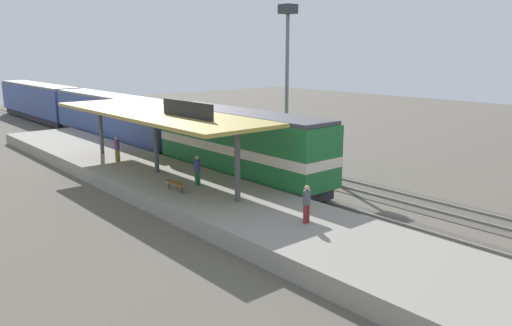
{
  "coord_description": "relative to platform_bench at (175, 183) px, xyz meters",
  "views": [
    {
      "loc": [
        -19.58,
        -26.79,
        8.29
      ],
      "look_at": [
        -1.38,
        -5.67,
        2.0
      ],
      "focal_mm": 35.02,
      "sensor_mm": 36.0,
      "label": 1
    }
  ],
  "objects": [
    {
      "name": "platform",
      "position": [
        1.4,
        4.39,
        -0.89
      ],
      "size": [
        6.0,
        44.0,
        0.9
      ],
      "primitive_type": "cube",
      "color": "gray",
      "rests_on": "ground"
    },
    {
      "name": "station_canopy",
      "position": [
        1.4,
        4.29,
        3.19
      ],
      "size": [
        5.2,
        18.0,
        4.7
      ],
      "color": "#47474C",
      "rests_on": "platform"
    },
    {
      "name": "person_walking",
      "position": [
        1.65,
        -8.1,
        0.51
      ],
      "size": [
        0.34,
        0.34,
        1.71
      ],
      "color": "maroon",
      "rests_on": "platform"
    },
    {
      "name": "person_waiting",
      "position": [
        1.59,
        0.22,
        0.51
      ],
      "size": [
        0.34,
        0.34,
        1.71
      ],
      "color": "#23603D",
      "rests_on": "platform"
    },
    {
      "name": "track_near",
      "position": [
        6.0,
        4.39,
        -1.31
      ],
      "size": [
        3.2,
        110.0,
        0.16
      ],
      "color": "#4E4941",
      "rests_on": "ground"
    },
    {
      "name": "passenger_carriage_front",
      "position": [
        6.0,
        19.92,
        0.97
      ],
      "size": [
        2.9,
        20.0,
        4.24
      ],
      "color": "#28282D",
      "rests_on": "track_near"
    },
    {
      "name": "passenger_carriage_rear",
      "position": [
        6.0,
        40.72,
        0.97
      ],
      "size": [
        2.9,
        20.0,
        4.24
      ],
      "color": "#28282D",
      "rests_on": "track_near"
    },
    {
      "name": "track_far",
      "position": [
        10.6,
        4.39,
        -1.31
      ],
      "size": [
        3.2,
        110.0,
        0.16
      ],
      "color": "#4E4941",
      "rests_on": "ground"
    },
    {
      "name": "person_boarding",
      "position": [
        0.96,
        8.92,
        0.51
      ],
      "size": [
        0.34,
        0.34,
        1.71
      ],
      "color": "olive",
      "rests_on": "platform"
    },
    {
      "name": "locomotive",
      "position": [
        6.0,
        1.92,
        1.07
      ],
      "size": [
        2.93,
        14.43,
        4.44
      ],
      "color": "#28282D",
      "rests_on": "track_near"
    },
    {
      "name": "ground_plane",
      "position": [
        8.0,
        4.39,
        -1.34
      ],
      "size": [
        120.0,
        120.0,
        0.0
      ],
      "primitive_type": "plane",
      "color": "#5B564C"
    },
    {
      "name": "platform_bench",
      "position": [
        0.0,
        0.0,
        0.0
      ],
      "size": [
        0.44,
        1.7,
        0.5
      ],
      "color": "#333338",
      "rests_on": "platform"
    },
    {
      "name": "light_mast",
      "position": [
        13.8,
        5.69,
        7.05
      ],
      "size": [
        1.1,
        1.1,
        11.7
      ],
      "color": "slate",
      "rests_on": "ground"
    }
  ]
}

